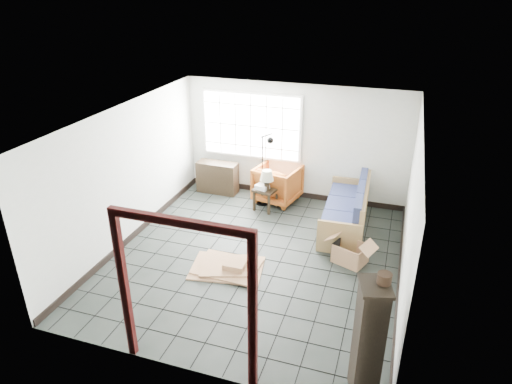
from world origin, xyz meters
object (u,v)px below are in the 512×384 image
(side_table, at_px, (266,192))
(tall_shelf, at_px, (368,340))
(futon_sofa, at_px, (348,212))
(armchair, at_px, (278,182))

(side_table, height_order, tall_shelf, tall_shelf)
(futon_sofa, relative_size, armchair, 2.35)
(side_table, distance_m, tall_shelf, 5.01)
(futon_sofa, xyz_separation_m, side_table, (-1.81, 0.26, 0.07))
(futon_sofa, xyz_separation_m, armchair, (-1.68, 0.76, 0.12))
(armchair, xyz_separation_m, tall_shelf, (2.42, -4.80, 0.35))
(side_table, bearing_deg, armchair, 75.61)
(futon_sofa, distance_m, side_table, 1.83)
(futon_sofa, xyz_separation_m, tall_shelf, (0.74, -4.04, 0.47))
(armchair, bearing_deg, side_table, 87.69)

